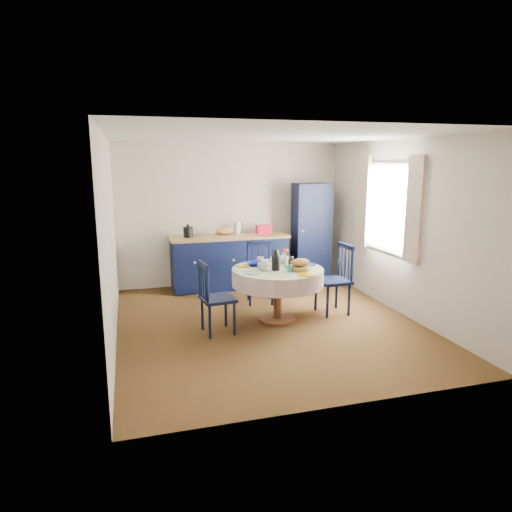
% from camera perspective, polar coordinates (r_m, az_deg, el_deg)
% --- Properties ---
extents(floor, '(4.50, 4.50, 0.00)m').
position_cam_1_polar(floor, '(6.35, 1.50, -8.40)').
color(floor, black).
rests_on(floor, ground).
extents(ceiling, '(4.50, 4.50, 0.00)m').
position_cam_1_polar(ceiling, '(5.96, 1.63, 14.76)').
color(ceiling, white).
rests_on(ceiling, wall_back).
extents(wall_back, '(4.00, 0.02, 2.50)m').
position_cam_1_polar(wall_back, '(8.19, -3.16, 5.19)').
color(wall_back, beige).
rests_on(wall_back, floor).
extents(wall_left, '(0.02, 4.50, 2.50)m').
position_cam_1_polar(wall_left, '(5.77, -17.78, 1.83)').
color(wall_left, beige).
rests_on(wall_left, floor).
extents(wall_right, '(0.02, 4.50, 2.50)m').
position_cam_1_polar(wall_right, '(6.89, 17.67, 3.39)').
color(wall_right, beige).
rests_on(wall_right, floor).
extents(window, '(0.10, 1.74, 1.45)m').
position_cam_1_polar(window, '(7.09, 16.16, 5.94)').
color(window, white).
rests_on(window, wall_right).
extents(kitchen_counter, '(2.07, 0.68, 1.16)m').
position_cam_1_polar(kitchen_counter, '(8.01, -3.34, -0.59)').
color(kitchen_counter, black).
rests_on(kitchen_counter, floor).
extents(pantry_cabinet, '(0.66, 0.49, 1.80)m').
position_cam_1_polar(pantry_cabinet, '(8.31, 6.89, 2.80)').
color(pantry_cabinet, black).
rests_on(pantry_cabinet, floor).
extents(dining_table, '(1.25, 1.25, 1.04)m').
position_cam_1_polar(dining_table, '(6.25, 2.78, -2.64)').
color(dining_table, brown).
rests_on(dining_table, floor).
extents(chair_left, '(0.45, 0.47, 0.95)m').
position_cam_1_polar(chair_left, '(5.88, -5.19, -5.15)').
color(chair_left, black).
rests_on(chair_left, floor).
extents(chair_far, '(0.48, 0.47, 0.94)m').
position_cam_1_polar(chair_far, '(7.15, 0.47, -2.06)').
color(chair_far, black).
rests_on(chair_far, floor).
extents(chair_right, '(0.46, 0.48, 1.02)m').
position_cam_1_polar(chair_right, '(6.73, 9.92, -2.80)').
color(chair_right, black).
rests_on(chair_right, floor).
extents(mug_a, '(0.13, 0.13, 0.11)m').
position_cam_1_polar(mug_a, '(6.10, 0.79, -1.30)').
color(mug_a, silver).
rests_on(mug_a, dining_table).
extents(mug_b, '(0.09, 0.09, 0.08)m').
position_cam_1_polar(mug_b, '(6.02, 4.12, -1.61)').
color(mug_b, '#347B76').
rests_on(mug_b, dining_table).
extents(mug_c, '(0.12, 0.12, 0.09)m').
position_cam_1_polar(mug_c, '(6.45, 4.25, -0.66)').
color(mug_c, black).
rests_on(mug_c, dining_table).
extents(mug_d, '(0.10, 0.10, 0.10)m').
position_cam_1_polar(mug_d, '(6.49, 0.55, -0.55)').
color(mug_d, silver).
rests_on(mug_d, dining_table).
extents(cobalt_bowl, '(0.23, 0.23, 0.06)m').
position_cam_1_polar(cobalt_bowl, '(6.35, -0.23, -1.00)').
color(cobalt_bowl, navy).
rests_on(cobalt_bowl, dining_table).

